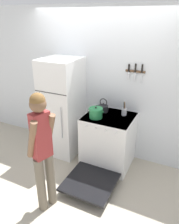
# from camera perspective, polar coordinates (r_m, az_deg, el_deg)

# --- Properties ---
(ground_plane) EXTENTS (14.00, 14.00, 0.00)m
(ground_plane) POSITION_cam_1_polar(r_m,az_deg,el_deg) (4.33, 2.68, -9.38)
(ground_plane) COLOR #B2A893
(wall_back) EXTENTS (10.00, 0.06, 2.55)m
(wall_back) POSITION_cam_1_polar(r_m,az_deg,el_deg) (3.81, 3.23, 7.07)
(wall_back) COLOR silver
(wall_back) RESTS_ON ground_plane
(refrigerator) EXTENTS (0.61, 0.68, 1.74)m
(refrigerator) POSITION_cam_1_polar(r_m,az_deg,el_deg) (3.91, -7.05, 1.08)
(refrigerator) COLOR white
(refrigerator) RESTS_ON ground_plane
(stove_range) EXTENTS (0.78, 1.41, 0.90)m
(stove_range) POSITION_cam_1_polar(r_m,az_deg,el_deg) (3.70, 4.73, -7.67)
(stove_range) COLOR white
(stove_range) RESTS_ON ground_plane
(dutch_oven_pot) EXTENTS (0.26, 0.22, 0.19)m
(dutch_oven_pot) POSITION_cam_1_polar(r_m,az_deg,el_deg) (3.42, 1.66, -0.23)
(dutch_oven_pot) COLOR #237A42
(dutch_oven_pot) RESTS_ON stove_range
(tea_kettle) EXTENTS (0.21, 0.17, 0.23)m
(tea_kettle) POSITION_cam_1_polar(r_m,az_deg,el_deg) (3.66, 3.65, 1.19)
(tea_kettle) COLOR black
(tea_kettle) RESTS_ON stove_range
(utensil_jar) EXTENTS (0.08, 0.08, 0.26)m
(utensil_jar) POSITION_cam_1_polar(r_m,az_deg,el_deg) (3.56, 9.04, 0.20)
(utensil_jar) COLOR #B7BABF
(utensil_jar) RESTS_ON stove_range
(person) EXTENTS (0.32, 0.38, 1.62)m
(person) POSITION_cam_1_polar(r_m,az_deg,el_deg) (2.72, -12.22, -9.08)
(person) COLOR #6B6051
(person) RESTS_ON ground_plane
(wall_knife_strip) EXTENTS (0.31, 0.03, 0.30)m
(wall_knife_strip) POSITION_cam_1_polar(r_m,az_deg,el_deg) (3.51, 11.88, 10.48)
(wall_knife_strip) COLOR brown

